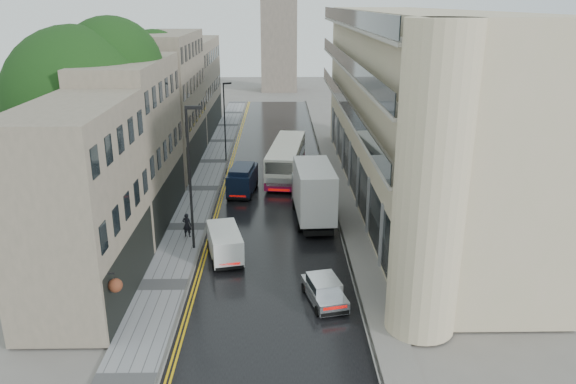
{
  "coord_description": "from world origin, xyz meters",
  "views": [
    {
      "loc": [
        0.45,
        -16.45,
        14.71
      ],
      "look_at": [
        1.01,
        18.0,
        2.98
      ],
      "focal_mm": 35.0,
      "sensor_mm": 36.0,
      "label": 1
    }
  ],
  "objects_px": {
    "tree_far": "(135,103)",
    "white_lorry": "(299,202)",
    "cream_bus": "(269,169)",
    "navy_van": "(228,185)",
    "silver_hatchback": "(318,303)",
    "lamp_post_near": "(190,180)",
    "lamp_post_far": "(225,123)",
    "tree_near": "(82,126)",
    "pedestrian": "(187,225)",
    "white_van": "(214,255)"
  },
  "relations": [
    {
      "from": "tree_near",
      "to": "navy_van",
      "type": "distance_m",
      "value": 11.81
    },
    {
      "from": "white_van",
      "to": "navy_van",
      "type": "bearing_deg",
      "value": 78.44
    },
    {
      "from": "tree_near",
      "to": "white_lorry",
      "type": "bearing_deg",
      "value": -5.92
    },
    {
      "from": "lamp_post_near",
      "to": "lamp_post_far",
      "type": "height_order",
      "value": "lamp_post_near"
    },
    {
      "from": "tree_near",
      "to": "white_lorry",
      "type": "distance_m",
      "value": 15.14
    },
    {
      "from": "white_lorry",
      "to": "lamp_post_far",
      "type": "relative_size",
      "value": 1.08
    },
    {
      "from": "tree_far",
      "to": "lamp_post_near",
      "type": "xyz_separation_m",
      "value": [
        7.28,
        -17.29,
        -1.68
      ]
    },
    {
      "from": "white_van",
      "to": "navy_van",
      "type": "distance_m",
      "value": 12.23
    },
    {
      "from": "white_lorry",
      "to": "white_van",
      "type": "xyz_separation_m",
      "value": [
        -5.09,
        -5.65,
        -1.18
      ]
    },
    {
      "from": "tree_far",
      "to": "white_lorry",
      "type": "height_order",
      "value": "tree_far"
    },
    {
      "from": "cream_bus",
      "to": "lamp_post_far",
      "type": "height_order",
      "value": "lamp_post_far"
    },
    {
      "from": "cream_bus",
      "to": "lamp_post_far",
      "type": "bearing_deg",
      "value": 126.93
    },
    {
      "from": "silver_hatchback",
      "to": "lamp_post_near",
      "type": "height_order",
      "value": "lamp_post_near"
    },
    {
      "from": "lamp_post_near",
      "to": "lamp_post_far",
      "type": "xyz_separation_m",
      "value": [
        0.22,
        20.27,
        -0.72
      ]
    },
    {
      "from": "lamp_post_near",
      "to": "silver_hatchback",
      "type": "bearing_deg",
      "value": -45.66
    },
    {
      "from": "tree_near",
      "to": "tree_far",
      "type": "height_order",
      "value": "tree_near"
    },
    {
      "from": "pedestrian",
      "to": "lamp_post_far",
      "type": "xyz_separation_m",
      "value": [
        0.88,
        18.53,
        2.9
      ]
    },
    {
      "from": "cream_bus",
      "to": "pedestrian",
      "type": "distance_m",
      "value": 12.16
    },
    {
      "from": "white_van",
      "to": "pedestrian",
      "type": "height_order",
      "value": "white_van"
    },
    {
      "from": "silver_hatchback",
      "to": "navy_van",
      "type": "distance_m",
      "value": 18.31
    },
    {
      "from": "tree_far",
      "to": "white_van",
      "type": "xyz_separation_m",
      "value": [
        8.88,
        -20.13,
        -5.29
      ]
    },
    {
      "from": "tree_near",
      "to": "cream_bus",
      "type": "relative_size",
      "value": 1.31
    },
    {
      "from": "white_van",
      "to": "lamp_post_near",
      "type": "bearing_deg",
      "value": 106.86
    },
    {
      "from": "tree_far",
      "to": "white_lorry",
      "type": "relative_size",
      "value": 1.56
    },
    {
      "from": "navy_van",
      "to": "pedestrian",
      "type": "relative_size",
      "value": 2.85
    },
    {
      "from": "cream_bus",
      "to": "white_lorry",
      "type": "bearing_deg",
      "value": -70.38
    },
    {
      "from": "tree_far",
      "to": "pedestrian",
      "type": "bearing_deg",
      "value": -66.93
    },
    {
      "from": "cream_bus",
      "to": "pedestrian",
      "type": "height_order",
      "value": "cream_bus"
    },
    {
      "from": "white_lorry",
      "to": "pedestrian",
      "type": "distance_m",
      "value": 7.52
    },
    {
      "from": "navy_van",
      "to": "lamp_post_far",
      "type": "distance_m",
      "value": 11.25
    },
    {
      "from": "tree_near",
      "to": "lamp_post_near",
      "type": "height_order",
      "value": "tree_near"
    },
    {
      "from": "tree_far",
      "to": "cream_bus",
      "type": "height_order",
      "value": "tree_far"
    },
    {
      "from": "pedestrian",
      "to": "lamp_post_near",
      "type": "bearing_deg",
      "value": 122.32
    },
    {
      "from": "tree_near",
      "to": "tree_far",
      "type": "relative_size",
      "value": 1.11
    },
    {
      "from": "tree_near",
      "to": "tree_far",
      "type": "bearing_deg",
      "value": 88.68
    },
    {
      "from": "silver_hatchback",
      "to": "tree_near",
      "type": "bearing_deg",
      "value": 127.22
    },
    {
      "from": "cream_bus",
      "to": "silver_hatchback",
      "type": "xyz_separation_m",
      "value": [
        2.73,
        -20.67,
        -0.79
      ]
    },
    {
      "from": "white_lorry",
      "to": "silver_hatchback",
      "type": "relative_size",
      "value": 2.28
    },
    {
      "from": "tree_far",
      "to": "silver_hatchback",
      "type": "distance_m",
      "value": 29.64
    },
    {
      "from": "navy_van",
      "to": "lamp_post_near",
      "type": "xyz_separation_m",
      "value": [
        -1.38,
        -9.4,
        3.36
      ]
    },
    {
      "from": "cream_bus",
      "to": "navy_van",
      "type": "bearing_deg",
      "value": -125.99
    },
    {
      "from": "tree_near",
      "to": "silver_hatchback",
      "type": "xyz_separation_m",
      "value": [
        14.82,
        -12.24,
        -6.27
      ]
    },
    {
      "from": "navy_van",
      "to": "white_van",
      "type": "bearing_deg",
      "value": -82.43
    },
    {
      "from": "white_lorry",
      "to": "white_van",
      "type": "distance_m",
      "value": 7.7
    },
    {
      "from": "white_lorry",
      "to": "tree_near",
      "type": "bearing_deg",
      "value": 170.87
    },
    {
      "from": "navy_van",
      "to": "lamp_post_far",
      "type": "height_order",
      "value": "lamp_post_far"
    },
    {
      "from": "white_lorry",
      "to": "tree_far",
      "type": "bearing_deg",
      "value": 130.77
    },
    {
      "from": "pedestrian",
      "to": "tree_far",
      "type": "bearing_deg",
      "value": -55.3
    },
    {
      "from": "tree_far",
      "to": "navy_van",
      "type": "distance_m",
      "value": 12.76
    },
    {
      "from": "cream_bus",
      "to": "white_lorry",
      "type": "height_order",
      "value": "white_lorry"
    }
  ]
}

